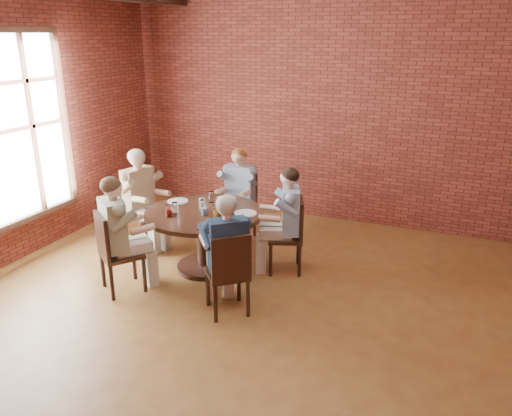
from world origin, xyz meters
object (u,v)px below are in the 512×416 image
at_px(diner_d, 120,235).
at_px(dining_table, 205,229).
at_px(chair_c, 139,209).
at_px(chair_d, 113,250).
at_px(diner_c, 142,199).
at_px(diner_e, 227,255).
at_px(chair_e, 229,271).
at_px(smartphone, 204,229).
at_px(diner_a, 285,221).
at_px(chair_a, 292,232).
at_px(chair_b, 241,204).
at_px(diner_b, 238,195).

bearing_deg(diner_d, dining_table, -90.00).
distance_m(chair_c, chair_d, 1.31).
height_order(diner_c, diner_e, diner_c).
bearing_deg(diner_c, diner_e, -106.37).
xyz_separation_m(diner_d, diner_e, (1.29, 0.03, -0.02)).
xyz_separation_m(chair_e, smartphone, (-0.47, 0.35, 0.26)).
bearing_deg(chair_c, diner_e, -105.73).
height_order(diner_a, chair_e, diner_a).
bearing_deg(diner_d, diner_c, -29.90).
height_order(dining_table, chair_e, chair_e).
relative_size(chair_a, diner_d, 0.69).
bearing_deg(chair_e, smartphone, -77.66).
distance_m(chair_a, chair_b, 1.24).
height_order(dining_table, diner_c, diner_c).
bearing_deg(chair_a, smartphone, -60.01).
xyz_separation_m(dining_table, chair_c, (-1.17, 0.31, -0.02)).
relative_size(diner_b, diner_d, 0.97).
distance_m(diner_a, diner_b, 1.15).
height_order(chair_d, diner_e, diner_e).
height_order(chair_b, diner_c, diner_c).
distance_m(chair_b, smartphone, 1.65).
distance_m(chair_a, smartphone, 1.15).
xyz_separation_m(dining_table, diner_b, (-0.02, 1.02, 0.11)).
height_order(chair_a, chair_c, chair_c).
height_order(diner_c, diner_d, diner_c).
height_order(chair_a, chair_e, chair_a).
bearing_deg(chair_e, diner_c, -72.88).
distance_m(diner_b, chair_c, 1.36).
height_order(chair_b, smartphone, chair_b).
bearing_deg(diner_c, chair_b, -37.88).
xyz_separation_m(chair_b, diner_c, (-1.07, -0.81, 0.17)).
height_order(chair_d, smartphone, chair_d).
relative_size(diner_c, chair_d, 1.43).
xyz_separation_m(dining_table, chair_e, (0.73, -0.85, -0.03)).
relative_size(dining_table, chair_b, 1.54).
relative_size(chair_c, diner_c, 0.70).
bearing_deg(chair_d, chair_b, -71.24).
height_order(diner_a, chair_b, diner_a).
bearing_deg(chair_d, diner_a, -105.43).
bearing_deg(diner_d, diner_a, -106.10).
xyz_separation_m(diner_a, chair_d, (-1.56, -1.23, -0.14)).
bearing_deg(diner_d, chair_b, -70.47).
bearing_deg(diner_e, chair_e, 90.00).
bearing_deg(diner_d, chair_a, -106.76).
xyz_separation_m(chair_a, diner_e, (-0.30, -1.16, 0.14)).
xyz_separation_m(chair_b, diner_e, (0.71, -1.89, 0.14)).
xyz_separation_m(chair_c, diner_d, (0.57, -1.13, 0.15)).
bearing_deg(smartphone, diner_b, 116.14).
distance_m(chair_b, diner_e, 2.02).
bearing_deg(chair_c, chair_a, -73.52).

